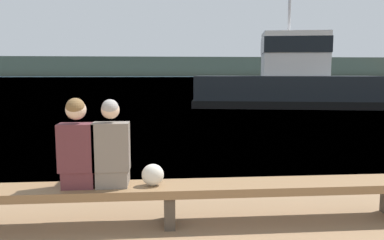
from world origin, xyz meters
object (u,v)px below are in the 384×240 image
object	(u,v)px
person_left	(78,148)
shopping_bag	(153,175)
tugboat_red	(287,84)
bench_main	(169,192)
person_right	(112,150)

from	to	relation	value
person_left	shopping_bag	distance (m)	0.87
tugboat_red	shopping_bag	bearing A→B (deg)	166.45
shopping_bag	tugboat_red	xyz separation A→B (m)	(6.47, 14.46, 0.59)
shopping_bag	tugboat_red	size ratio (longest dim) A/B	0.03
bench_main	tugboat_red	world-z (taller)	tugboat_red
bench_main	shopping_bag	distance (m)	0.28
bench_main	person_right	bearing A→B (deg)	179.33
person_right	tugboat_red	size ratio (longest dim) A/B	0.10
shopping_bag	person_left	bearing A→B (deg)	178.51
bench_main	person_left	bearing A→B (deg)	179.68
person_left	tugboat_red	distance (m)	16.18
person_left	person_right	world-z (taller)	person_left
shopping_bag	tugboat_red	world-z (taller)	tugboat_red
bench_main	person_left	xyz separation A→B (m)	(-0.99, 0.01, 0.52)
person_left	tugboat_red	bearing A→B (deg)	63.26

